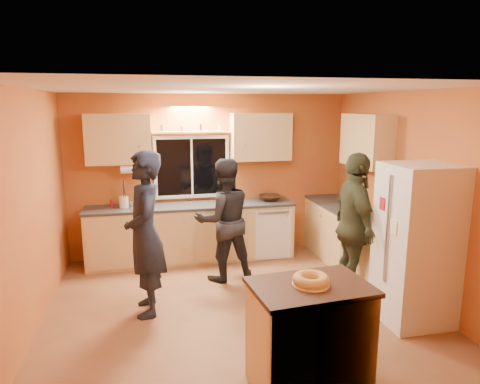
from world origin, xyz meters
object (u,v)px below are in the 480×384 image
object	(u,v)px
island	(309,336)
person_right	(354,227)
person_center	(224,220)
refrigerator	(417,244)
person_left	(145,234)

from	to	relation	value
island	person_right	size ratio (longest dim) A/B	0.56
island	person_center	size ratio (longest dim) A/B	0.60
refrigerator	person_left	xyz separation A→B (m)	(-2.95, 0.85, 0.06)
island	person_left	bearing A→B (deg)	122.87
person_right	island	bearing A→B (deg)	149.84
refrigerator	person_left	bearing A→B (deg)	163.97
person_left	person_right	distance (m)	2.56
island	person_right	world-z (taller)	person_right
person_left	person_center	distance (m)	1.33
person_left	person_right	world-z (taller)	person_left
person_left	person_center	size ratio (longest dim) A/B	1.12
refrigerator	island	xyz separation A→B (m)	(-1.60, -0.88, -0.42)
island	person_left	distance (m)	2.24
refrigerator	island	bearing A→B (deg)	-151.23
island	person_left	world-z (taller)	person_left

